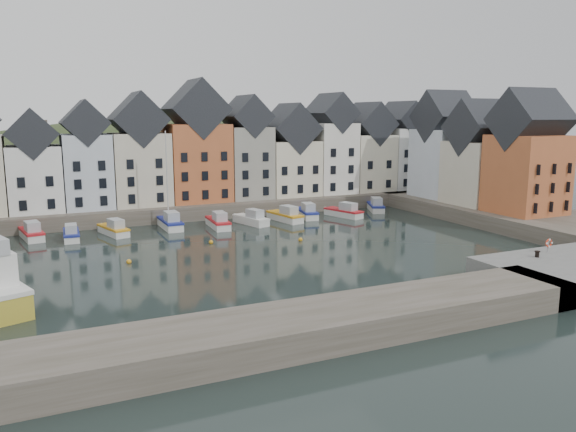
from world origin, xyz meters
TOP-DOWN VIEW (x-y plane):
  - ground at (0.00, 0.00)m, footprint 260.00×260.00m
  - far_quay at (0.00, 30.00)m, footprint 90.00×16.00m
  - right_quay at (37.00, 3.00)m, footprint 14.00×54.00m
  - near_wall at (-10.00, -22.00)m, footprint 50.00×6.00m
  - hillside at (0.02, 56.00)m, footprint 153.60×70.40m
  - far_terrace at (3.21, 28.00)m, footprint 72.37×8.16m
  - right_terrace at (36.00, 8.07)m, footprint 8.30×24.25m
  - mooring_buoys at (-4.00, 5.33)m, footprint 20.50×5.50m
  - boat_a at (-22.79, 19.17)m, footprint 3.06×6.64m
  - boat_b at (-18.50, 16.80)m, footprint 1.98×5.72m
  - boat_c at (-13.53, 17.49)m, footprint 3.36×6.26m
  - boat_d at (-6.29, 18.60)m, footprint 2.18×6.74m
  - boat_e at (-0.45, 16.44)m, footprint 2.28×6.44m
  - boat_f at (4.36, 16.82)m, footprint 3.50×6.40m
  - boat_g at (9.50, 17.04)m, footprint 3.21×6.73m
  - boat_h at (13.45, 18.36)m, footprint 3.09×6.60m
  - boat_i at (18.66, 16.58)m, footprint 3.72×6.50m
  - boat_j at (25.61, 18.98)m, footprint 4.27×6.47m
  - mooring_bollard at (18.72, -17.70)m, footprint 0.48×0.48m
  - life_ring_post at (21.10, -16.84)m, footprint 0.80×0.17m

SIDE VIEW (x-z plane):
  - hillside at x=0.02m, z-range -49.96..14.04m
  - ground at x=0.00m, z-range 0.00..0.00m
  - mooring_buoys at x=-4.00m, z-range -0.10..0.40m
  - boat_b at x=-18.50m, z-range -0.44..1.73m
  - boat_c at x=-13.53m, z-range -0.46..1.83m
  - boat_f at x=4.36m, z-range -0.47..1.87m
  - boat_i at x=18.66m, z-range -0.48..1.90m
  - boat_j at x=25.61m, z-range -0.48..1.90m
  - boat_h at x=13.45m, z-range -0.49..1.94m
  - boat_e at x=-0.45m, z-range -0.49..1.95m
  - boat_a at x=-22.79m, z-range -0.50..1.96m
  - boat_g at x=9.50m, z-range -0.50..1.98m
  - boat_d at x=-6.29m, z-range -5.58..7.25m
  - far_quay at x=0.00m, z-range 0.00..2.00m
  - right_quay at x=37.00m, z-range 0.00..2.00m
  - near_wall at x=-10.00m, z-range 0.00..2.00m
  - mooring_bollard at x=18.72m, z-range 2.03..2.59m
  - life_ring_post at x=21.10m, z-range 2.21..3.51m
  - far_terrace at x=3.21m, z-range -0.01..17.76m
  - right_terrace at x=36.00m, z-range 0.73..17.10m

